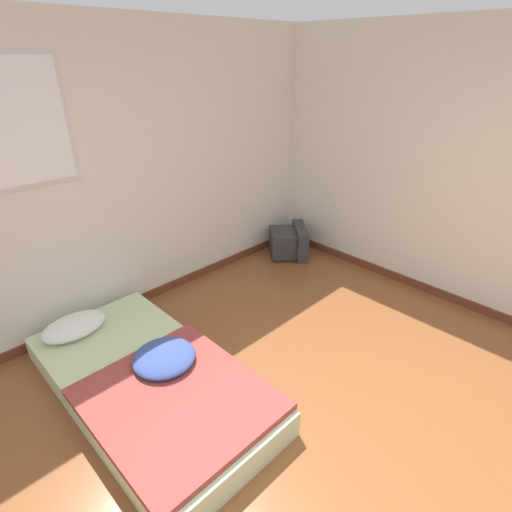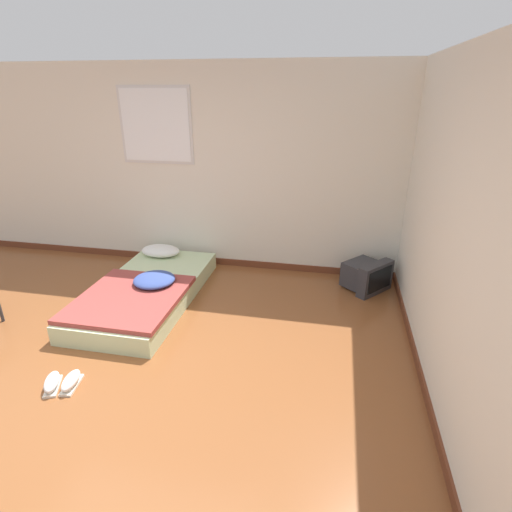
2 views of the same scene
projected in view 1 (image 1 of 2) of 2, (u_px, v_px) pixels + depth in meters
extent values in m
cube|color=silver|center=(81.00, 186.00, 3.33)|extent=(7.70, 0.06, 2.60)
cube|color=brown|center=(109.00, 312.00, 3.88)|extent=(7.70, 0.02, 0.09)
cube|color=white|center=(0.00, 125.00, 2.76)|extent=(0.90, 0.01, 0.88)
cube|color=brown|center=(511.00, 320.00, 3.76)|extent=(0.02, 8.00, 0.09)
cube|color=beige|center=(148.00, 382.00, 2.97)|extent=(1.03, 2.08, 0.21)
ellipsoid|color=white|center=(74.00, 326.00, 3.30)|extent=(0.52, 0.34, 0.14)
cube|color=#993D38|center=(177.00, 399.00, 2.67)|extent=(1.05, 1.20, 0.05)
ellipsoid|color=#384C93|center=(164.00, 357.00, 2.93)|extent=(0.58, 0.57, 0.11)
cube|color=#333338|center=(283.00, 242.00, 5.00)|extent=(0.51, 0.52, 0.30)
cube|color=#333338|center=(300.00, 241.00, 5.01)|extent=(0.44, 0.48, 0.38)
cube|color=black|center=(305.00, 240.00, 5.01)|extent=(0.28, 0.33, 0.27)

